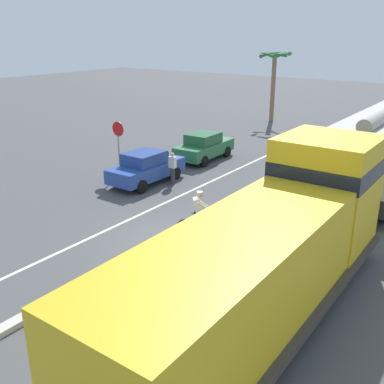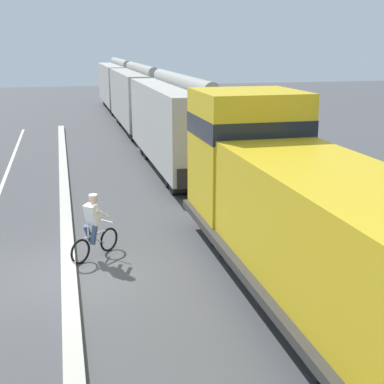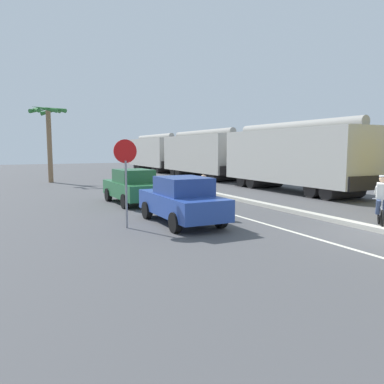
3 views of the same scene
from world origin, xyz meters
name	(u,v)px [view 3 (image 3 of 3)]	position (x,y,z in m)	size (l,w,h in m)	color
median_curb	(269,206)	(0.00, 6.00, 0.08)	(0.36, 36.00, 0.16)	beige
lane_stripe	(222,211)	(-2.40, 6.00, 0.00)	(0.14, 36.00, 0.01)	silver
hopper_car_lead	(293,157)	(5.09, 10.26, 2.08)	(2.90, 10.60, 4.18)	#AFADA5
hopper_car_middle	(202,154)	(5.09, 21.86, 2.08)	(2.90, 10.60, 4.18)	#A8A69E
hopper_car_trailing	(155,153)	(5.09, 33.46, 2.08)	(2.90, 10.60, 4.18)	#ABA9A1
parked_car_blue	(182,200)	(-4.92, 4.53, 0.82)	(1.85, 4.21, 1.62)	#28479E
parked_car_green	(133,186)	(-5.01, 9.81, 0.82)	(1.93, 4.25, 1.62)	#286B3D
cyclist	(381,203)	(0.70, 1.02, 0.82)	(1.32, 1.18, 1.71)	black
stop_sign	(126,166)	(-6.86, 4.64, 2.02)	(0.76, 0.08, 2.88)	gray
palm_tree_near	(49,124)	(-7.27, 23.30, 4.40)	(2.69, 2.77, 5.84)	#846647
pedestrian_by_cars	(203,195)	(-3.74, 5.14, 0.85)	(0.34, 0.22, 1.62)	#33333D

